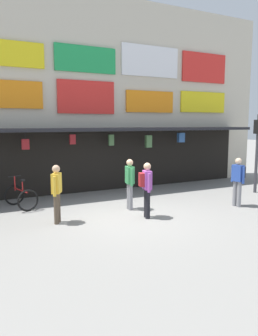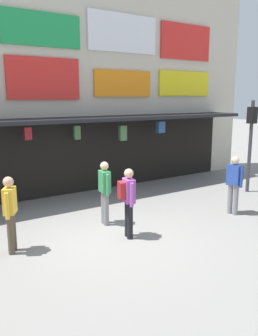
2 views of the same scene
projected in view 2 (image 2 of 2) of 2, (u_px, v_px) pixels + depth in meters
ground_plane at (108, 235)px, 8.55m from camera, size 80.00×80.00×0.00m
shopfront at (37, 77)px, 11.51m from camera, size 18.00×2.60×8.00m
traffic_light_far at (251, 132)px, 12.05m from camera, size 0.28×0.33×3.20m
pedestrian_in_green at (128, 198)px, 8.20m from camera, size 0.42×0.52×1.68m
pedestrian_in_blue at (10, 210)px, 7.40m from camera, size 0.37×0.47×1.68m
pedestrian_in_red at (105, 189)px, 9.09m from camera, size 0.27×0.53×1.68m
pedestrian_in_purple at (235, 181)px, 9.91m from camera, size 0.39×0.53×1.68m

